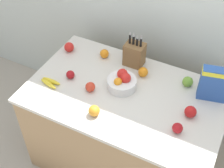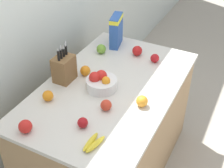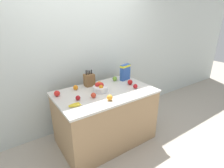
# 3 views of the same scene
# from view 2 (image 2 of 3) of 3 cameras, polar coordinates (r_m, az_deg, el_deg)

# --- Properties ---
(ground_plane) EXTENTS (14.00, 14.00, 0.00)m
(ground_plane) POSITION_cam_2_polar(r_m,az_deg,el_deg) (2.86, -0.25, -14.54)
(ground_plane) COLOR #B2A899
(wall_back) EXTENTS (9.00, 0.06, 2.60)m
(wall_back) POSITION_cam_2_polar(r_m,az_deg,el_deg) (2.39, -15.11, 12.43)
(wall_back) COLOR silver
(wall_back) RESTS_ON ground_plane
(counter) EXTENTS (1.47, 0.91, 0.87)m
(counter) POSITION_cam_2_polar(r_m,az_deg,el_deg) (2.54, -0.28, -8.27)
(counter) COLOR tan
(counter) RESTS_ON ground_plane
(knife_block) EXTENTS (0.15, 0.12, 0.30)m
(knife_block) POSITION_cam_2_polar(r_m,az_deg,el_deg) (2.29, -8.77, 2.83)
(knife_block) COLOR brown
(knife_block) RESTS_ON counter
(cereal_box) EXTENTS (0.21, 0.12, 0.27)m
(cereal_box) POSITION_cam_2_polar(r_m,az_deg,el_deg) (2.71, 0.77, 9.97)
(cereal_box) COLOR #2D56A8
(cereal_box) RESTS_ON counter
(fruit_bowl) EXTENTS (0.22, 0.22, 0.13)m
(fruit_bowl) POSITION_cam_2_polar(r_m,az_deg,el_deg) (2.21, -2.02, 0.34)
(fruit_bowl) COLOR silver
(fruit_bowl) RESTS_ON counter
(banana_bunch) EXTENTS (0.17, 0.08, 0.03)m
(banana_bunch) POSITION_cam_2_polar(r_m,az_deg,el_deg) (1.81, -3.50, -10.73)
(banana_bunch) COLOR yellow
(banana_bunch) RESTS_ON counter
(apple_rear) EXTENTS (0.08, 0.08, 0.08)m
(apple_rear) POSITION_cam_2_polar(r_m,az_deg,el_deg) (2.61, 4.68, 6.05)
(apple_rear) COLOR red
(apple_rear) RESTS_ON counter
(apple_front) EXTENTS (0.08, 0.08, 0.08)m
(apple_front) POSITION_cam_2_polar(r_m,az_deg,el_deg) (1.94, -15.56, -7.50)
(apple_front) COLOR red
(apple_front) RESTS_ON counter
(apple_rightmost) EXTENTS (0.08, 0.08, 0.08)m
(apple_rightmost) POSITION_cam_2_polar(r_m,az_deg,el_deg) (2.63, -1.98, 6.42)
(apple_rightmost) COLOR #6B9E33
(apple_rightmost) RESTS_ON counter
(apple_by_knife_block) EXTENTS (0.07, 0.07, 0.07)m
(apple_by_knife_block) POSITION_cam_2_polar(r_m,az_deg,el_deg) (2.53, 7.84, 4.69)
(apple_by_knife_block) COLOR #A31419
(apple_by_knife_block) RESTS_ON counter
(apple_middle) EXTENTS (0.07, 0.07, 0.07)m
(apple_middle) POSITION_cam_2_polar(r_m,az_deg,el_deg) (2.03, -1.09, -3.89)
(apple_middle) COLOR red
(apple_middle) RESTS_ON counter
(apple_near_bananas) EXTENTS (0.07, 0.07, 0.07)m
(apple_near_bananas) POSITION_cam_2_polar(r_m,az_deg,el_deg) (1.92, -5.38, -7.06)
(apple_near_bananas) COLOR #A31419
(apple_near_bananas) RESTS_ON counter
(orange_front_right) EXTENTS (0.07, 0.07, 0.07)m
(orange_front_right) POSITION_cam_2_polar(r_m,az_deg,el_deg) (2.15, -11.64, -2.13)
(orange_front_right) COLOR orange
(orange_front_right) RESTS_ON counter
(orange_near_bowl) EXTENTS (0.08, 0.08, 0.08)m
(orange_near_bowl) POSITION_cam_2_polar(r_m,az_deg,el_deg) (2.36, -4.91, 2.45)
(orange_near_bowl) COLOR orange
(orange_near_bowl) RESTS_ON counter
(orange_mid_left) EXTENTS (0.08, 0.08, 0.08)m
(orange_mid_left) POSITION_cam_2_polar(r_m,az_deg,el_deg) (2.06, 5.50, -3.13)
(orange_mid_left) COLOR orange
(orange_mid_left) RESTS_ON counter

